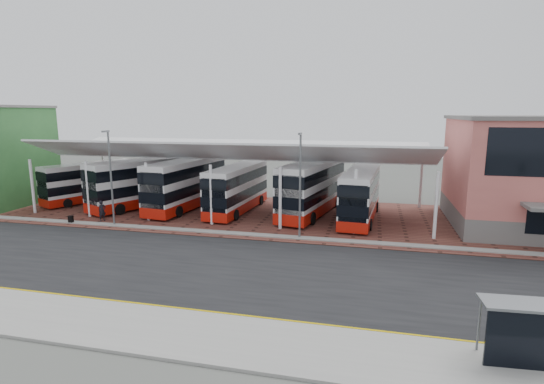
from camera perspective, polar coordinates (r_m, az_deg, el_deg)
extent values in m
plane|color=#494B46|center=(27.35, -2.77, -9.73)|extent=(140.00, 140.00, 0.00)
cube|color=black|center=(26.45, -3.38, -10.44)|extent=(120.00, 14.00, 0.02)
cube|color=brown|center=(39.13, 5.38, -3.41)|extent=(72.00, 16.00, 0.06)
cube|color=gray|center=(19.62, -10.50, -18.36)|extent=(120.00, 4.00, 0.14)
cube|color=gray|center=(33.02, 0.24, -5.97)|extent=(120.00, 0.80, 0.14)
cube|color=#C2A400|center=(21.27, -8.24, -16.00)|extent=(120.00, 0.12, 0.01)
cube|color=#C2A400|center=(21.52, -7.94, -15.66)|extent=(120.00, 0.12, 0.01)
cylinder|color=white|center=(46.02, -29.52, 0.63)|extent=(0.26, 0.26, 5.20)
cylinder|color=white|center=(54.51, -21.67, 2.31)|extent=(0.26, 0.26, 4.60)
cylinder|color=white|center=(42.18, -23.52, 0.33)|extent=(0.26, 0.26, 5.20)
cylinder|color=white|center=(51.31, -16.17, 2.17)|extent=(0.26, 0.26, 4.60)
cylinder|color=white|center=(38.90, -16.43, -0.02)|extent=(0.26, 0.26, 5.20)
cylinder|color=white|center=(48.64, -10.00, 1.98)|extent=(0.26, 0.26, 4.60)
cylinder|color=white|center=(36.31, -8.18, -0.43)|extent=(0.26, 0.26, 5.20)
cylinder|color=white|center=(46.60, -3.21, 1.75)|extent=(0.26, 0.26, 4.60)
cylinder|color=white|center=(34.58, 1.11, -0.88)|extent=(0.26, 0.26, 5.20)
cylinder|color=white|center=(45.27, 4.09, 1.47)|extent=(0.26, 0.26, 4.60)
cylinder|color=white|center=(33.84, 11.09, -1.34)|extent=(0.26, 0.26, 5.20)
cylinder|color=white|center=(44.70, 11.70, 1.16)|extent=(0.26, 0.26, 4.60)
cylinder|color=white|center=(34.15, 21.20, -1.76)|extent=(0.26, 0.26, 5.20)
cylinder|color=white|center=(44.94, 19.36, 0.82)|extent=(0.26, 0.26, 4.60)
cube|color=silver|center=(37.85, -7.09, 5.40)|extent=(37.00, 4.95, 1.95)
cube|color=silver|center=(43.13, -4.48, 5.83)|extent=(37.00, 7.12, 1.43)
cylinder|color=slate|center=(37.89, -20.81, 1.59)|extent=(0.16, 0.16, 8.00)
cube|color=slate|center=(37.26, -21.48, 7.60)|extent=(0.15, 0.90, 0.15)
cylinder|color=slate|center=(31.82, 3.79, 0.65)|extent=(0.16, 0.16, 8.00)
cube|color=slate|center=(31.08, 3.79, 7.83)|extent=(0.15, 0.90, 0.15)
cube|color=silver|center=(49.47, -23.23, 1.35)|extent=(6.24, 10.04, 3.91)
cube|color=#B51408|center=(49.73, -23.09, -0.46)|extent=(6.29, 10.08, 0.82)
cube|color=black|center=(49.53, -23.19, 0.88)|extent=(6.29, 10.08, 0.86)
cube|color=black|center=(49.33, -23.32, 2.54)|extent=(6.29, 10.08, 0.86)
cube|color=black|center=(47.36, -28.45, 0.42)|extent=(1.90, 0.94, 3.27)
cylinder|color=black|center=(49.36, -26.96, -1.01)|extent=(0.61, 0.93, 0.91)
cylinder|color=black|center=(47.33, -25.79, -1.37)|extent=(0.61, 0.93, 0.91)
cylinder|color=black|center=(52.28, -20.63, 0.07)|extent=(0.61, 0.93, 0.91)
cylinder|color=black|center=(50.38, -19.28, -0.23)|extent=(0.61, 0.93, 0.91)
cube|color=silver|center=(44.90, -16.88, 1.32)|extent=(7.22, 11.61, 4.52)
cube|color=#B51408|center=(45.22, -16.75, -0.98)|extent=(7.27, 11.67, 0.95)
cube|color=black|center=(44.97, -16.85, 0.73)|extent=(7.27, 11.67, 1.00)
cube|color=black|center=(44.72, -16.96, 2.85)|extent=(7.27, 11.67, 1.00)
cube|color=black|center=(41.95, -23.27, 0.13)|extent=(2.19, 1.08, 3.79)
cylinder|color=black|center=(44.40, -21.62, -1.70)|extent=(0.71, 1.08, 1.05)
cylinder|color=black|center=(42.19, -19.80, -2.20)|extent=(0.71, 1.08, 1.05)
cylinder|color=black|center=(48.44, -14.08, -0.28)|extent=(0.71, 1.08, 1.05)
cylinder|color=black|center=(46.42, -12.08, -0.66)|extent=(0.71, 1.08, 1.05)
cube|color=silver|center=(43.07, -11.42, 1.24)|extent=(3.93, 11.95, 4.58)
cube|color=#B51408|center=(43.41, -11.33, -1.19)|extent=(3.98, 11.99, 0.96)
cube|color=black|center=(43.15, -11.39, 0.61)|extent=(3.98, 11.99, 1.01)
cube|color=black|center=(42.89, -11.48, 2.85)|extent=(3.98, 11.99, 1.01)
cube|color=black|center=(38.32, -15.88, -0.28)|extent=(2.40, 0.37, 3.84)
cylinder|color=black|center=(41.10, -15.60, -2.27)|extent=(0.41, 1.09, 1.07)
cylinder|color=black|center=(39.64, -12.45, -2.60)|extent=(0.41, 1.09, 1.07)
cylinder|color=black|center=(47.27, -10.38, -0.39)|extent=(0.41, 1.09, 1.07)
cylinder|color=black|center=(46.01, -7.50, -0.60)|extent=(0.41, 1.09, 1.07)
cube|color=silver|center=(40.97, -4.69, 0.61)|extent=(3.20, 10.83, 4.18)
cube|color=#B51408|center=(41.30, -4.66, -1.71)|extent=(3.24, 10.87, 0.87)
cube|color=black|center=(41.05, -4.68, 0.01)|extent=(3.24, 10.87, 0.92)
cube|color=black|center=(40.79, -4.72, 2.16)|extent=(3.24, 10.87, 0.92)
cube|color=black|center=(36.24, -7.86, -0.94)|extent=(2.19, 0.26, 3.50)
cylinder|color=black|center=(38.78, -8.23, -2.82)|extent=(0.34, 0.99, 0.97)
cylinder|color=black|center=(37.80, -4.91, -3.10)|extent=(0.34, 0.99, 0.97)
cylinder|color=black|center=(44.87, -4.44, -0.89)|extent=(0.34, 0.99, 0.97)
cylinder|color=black|center=(44.04, -1.51, -1.09)|extent=(0.34, 0.99, 0.97)
cube|color=silver|center=(39.97, 5.47, 0.75)|extent=(4.97, 12.27, 4.68)
cube|color=#B51408|center=(40.34, 5.42, -1.91)|extent=(5.03, 12.32, 0.98)
cube|color=black|center=(40.05, 5.46, 0.07)|extent=(5.03, 12.32, 1.03)
cube|color=black|center=(39.77, 5.50, 2.53)|extent=(5.03, 12.32, 1.03)
cube|color=black|center=(34.53, 2.23, -0.97)|extent=(2.42, 0.58, 3.92)
cylinder|color=black|center=(37.37, 1.50, -3.14)|extent=(0.51, 1.13, 1.09)
cylinder|color=black|center=(36.42, 5.45, -3.55)|extent=(0.51, 1.13, 1.09)
cylinder|color=black|center=(44.34, 5.39, -0.97)|extent=(0.51, 1.13, 1.09)
cylinder|color=black|center=(43.55, 8.77, -1.27)|extent=(0.51, 1.13, 1.09)
cube|color=silver|center=(38.42, 11.81, -0.24)|extent=(3.28, 10.88, 4.19)
cube|color=#B51408|center=(38.77, 11.72, -2.72)|extent=(3.32, 10.93, 0.88)
cube|color=black|center=(38.50, 11.79, -0.88)|extent=(3.32, 10.93, 0.93)
cube|color=black|center=(38.23, 11.88, 1.41)|extent=(3.32, 10.93, 0.93)
cube|color=black|center=(33.27, 10.79, -2.06)|extent=(2.19, 0.27, 3.51)
cylinder|color=black|center=(35.65, 9.13, -4.05)|extent=(0.35, 0.99, 0.97)
cylinder|color=black|center=(35.38, 13.04, -4.31)|extent=(0.35, 0.99, 0.97)
cylinder|color=black|center=(42.27, 10.59, -1.77)|extent=(0.35, 0.99, 0.97)
cylinder|color=black|center=(42.04, 13.89, -1.97)|extent=(0.35, 0.99, 0.97)
imported|color=black|center=(40.25, -21.88, -2.37)|extent=(0.67, 0.79, 1.84)
cube|color=black|center=(40.72, -25.43, -3.35)|extent=(0.38, 0.27, 0.66)
cube|color=black|center=(18.96, 30.86, -16.77)|extent=(2.73, 0.29, 2.27)
cube|color=slate|center=(18.94, 30.62, -12.84)|extent=(2.99, 1.55, 0.11)
cylinder|color=slate|center=(19.47, 26.07, -15.59)|extent=(0.10, 0.10, 2.27)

